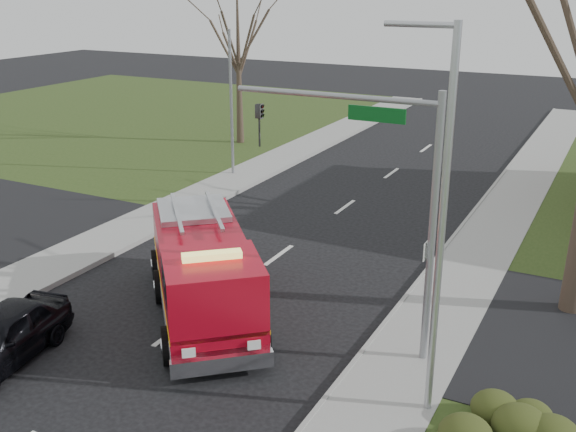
% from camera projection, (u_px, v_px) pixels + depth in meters
% --- Properties ---
extents(ground, '(120.00, 120.00, 0.00)m').
position_uv_depth(ground, '(176.00, 330.00, 18.49)').
color(ground, black).
rests_on(ground, ground).
extents(sidewalk_right, '(2.40, 80.00, 0.15)m').
position_uv_depth(sidewalk_right, '(392.00, 386.00, 15.78)').
color(sidewalk_right, gray).
rests_on(sidewalk_right, ground).
extents(sidewalk_left, '(2.40, 80.00, 0.15)m').
position_uv_depth(sidewalk_left, '(15.00, 284.00, 21.15)').
color(sidewalk_left, gray).
rests_on(sidewalk_left, ground).
extents(hedge_corner, '(2.80, 2.00, 0.90)m').
position_uv_depth(hedge_corner, '(509.00, 426.00, 13.56)').
color(hedge_corner, '#323F17').
rests_on(hedge_corner, lawn_right).
extents(bare_tree_left, '(4.50, 4.50, 9.00)m').
position_uv_depth(bare_tree_left, '(238.00, 47.00, 37.77)').
color(bare_tree_left, '#3B2F23').
rests_on(bare_tree_left, ground).
extents(traffic_signal_mast, '(5.29, 0.18, 6.80)m').
position_uv_depth(traffic_signal_mast, '(382.00, 176.00, 15.94)').
color(traffic_signal_mast, gray).
rests_on(traffic_signal_mast, ground).
extents(streetlight_pole, '(1.48, 0.16, 8.40)m').
position_uv_depth(streetlight_pole, '(439.00, 219.00, 13.48)').
color(streetlight_pole, '#B7BABF').
rests_on(streetlight_pole, ground).
extents(utility_pole_far, '(0.14, 0.14, 7.00)m').
position_uv_depth(utility_pole_far, '(231.00, 105.00, 32.03)').
color(utility_pole_far, gray).
rests_on(utility_pole_far, ground).
extents(fire_engine, '(6.44, 6.93, 2.85)m').
position_uv_depth(fire_engine, '(204.00, 275.00, 18.84)').
color(fire_engine, '#A30718').
rests_on(fire_engine, ground).
extents(parked_car_maroon, '(2.35, 4.40, 1.42)m').
position_uv_depth(parked_car_maroon, '(1.00, 337.00, 16.70)').
color(parked_car_maroon, black).
rests_on(parked_car_maroon, ground).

